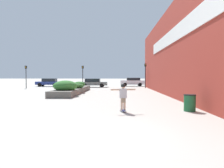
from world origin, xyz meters
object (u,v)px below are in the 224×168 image
(trash_bin, at_px, (190,103))
(traffic_light_right, at_px, (145,72))
(skateboarder, at_px, (123,94))
(car_center_right, at_px, (181,82))
(skateboard, at_px, (123,111))
(car_leftmost, at_px, (93,83))
(car_center_left, at_px, (132,82))
(traffic_light_left, at_px, (83,73))
(traffic_light_far_left, at_px, (26,73))
(car_rightmost, at_px, (49,82))

(trash_bin, height_order, traffic_light_right, traffic_light_right)
(skateboarder, xyz_separation_m, trash_bin, (3.54, 0.36, -0.49))
(trash_bin, height_order, car_center_right, car_center_right)
(car_center_right, bearing_deg, skateboard, -21.09)
(trash_bin, xyz_separation_m, car_leftmost, (-7.98, 24.76, 0.31))
(skateboard, distance_m, car_leftmost, 25.52)
(skateboarder, distance_m, trash_bin, 3.59)
(car_center_left, height_order, traffic_light_right, traffic_light_right)
(car_center_right, xyz_separation_m, traffic_light_right, (-7.35, -6.64, 1.84))
(car_center_right, height_order, traffic_light_right, traffic_light_right)
(car_center_left, height_order, traffic_light_left, traffic_light_left)
(skateboard, height_order, traffic_light_right, traffic_light_right)
(car_center_left, bearing_deg, car_center_right, -89.24)
(car_center_right, height_order, traffic_light_far_left, traffic_light_far_left)
(traffic_light_right, bearing_deg, skateboarder, -99.82)
(skateboard, distance_m, car_rightmost, 29.97)
(traffic_light_far_left, bearing_deg, car_rightmost, 71.68)
(traffic_light_left, distance_m, traffic_light_right, 9.67)
(car_center_left, bearing_deg, skateboarder, 175.39)
(traffic_light_right, bearing_deg, skateboard, -99.82)
(trash_bin, xyz_separation_m, traffic_light_left, (-9.30, 21.84, 1.91))
(car_center_left, xyz_separation_m, car_center_right, (8.91, 0.12, -0.11))
(skateboarder, height_order, trash_bin, skateboarder)
(car_leftmost, height_order, car_center_left, car_center_left)
(skateboarder, distance_m, car_rightmost, 29.97)
(car_leftmost, xyz_separation_m, car_center_right, (15.70, 4.07, -0.05))
(skateboarder, bearing_deg, skateboard, -129.75)
(car_rightmost, relative_size, traffic_light_right, 1.14)
(car_center_right, bearing_deg, traffic_light_left, -67.68)
(car_leftmost, height_order, car_rightmost, same)
(traffic_light_far_left, bearing_deg, trash_bin, -49.97)
(traffic_light_far_left, bearing_deg, traffic_light_left, 2.96)
(car_leftmost, xyz_separation_m, car_rightmost, (-8.20, 2.05, -0.00))
(skateboarder, height_order, car_leftmost, skateboarder)
(skateboarder, distance_m, car_center_left, 29.17)
(car_center_right, bearing_deg, skateboarder, -21.09)
(skateboard, xyz_separation_m, traffic_light_far_left, (-14.43, 21.76, 2.28))
(car_center_left, bearing_deg, skateboard, 175.39)
(skateboard, relative_size, car_rightmost, 0.16)
(car_center_left, height_order, car_rightmost, car_center_left)
(traffic_light_left, height_order, traffic_light_right, traffic_light_right)
(skateboarder, relative_size, car_rightmost, 0.32)
(car_leftmost, relative_size, traffic_light_right, 1.19)
(traffic_light_left, bearing_deg, skateboarder, -75.46)
(trash_bin, relative_size, car_leftmost, 0.20)
(car_center_right, height_order, car_rightmost, car_rightmost)
(car_center_right, xyz_separation_m, traffic_light_far_left, (-25.69, -7.44, 1.64))
(trash_bin, bearing_deg, skateboarder, -174.15)
(traffic_light_left, height_order, traffic_light_far_left, traffic_light_left)
(car_leftmost, distance_m, car_rightmost, 8.45)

